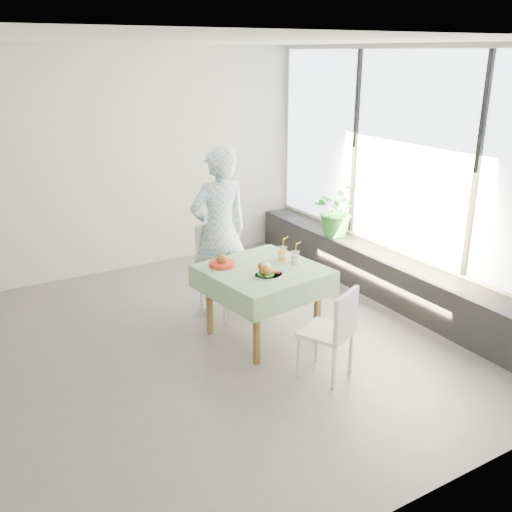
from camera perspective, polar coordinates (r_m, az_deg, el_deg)
floor at (r=5.50m, az=-9.29°, el=-10.12°), size 6.00×6.00×0.00m
ceiling at (r=4.78m, az=-11.25°, el=20.43°), size 6.00×6.00×0.00m
wall_back at (r=7.30m, az=-17.31°, el=8.51°), size 6.00×0.02×2.80m
wall_front at (r=2.90m, az=8.02°, el=-7.49°), size 6.00×0.02×2.80m
wall_right at (r=6.59m, az=15.15°, el=7.58°), size 0.02×5.00×2.80m
window_pane at (r=6.52m, az=15.16°, el=9.71°), size 0.01×4.80×2.18m
window_ledge at (r=6.78m, az=13.10°, el=-2.09°), size 0.40×4.80×0.50m
cafe_table at (r=5.62m, az=0.70°, el=-3.90°), size 1.17×1.17×0.74m
chair_far at (r=6.24m, az=-3.05°, el=-3.00°), size 0.56×0.56×0.98m
chair_near at (r=5.09m, az=7.09°, el=-9.25°), size 0.53×0.53×0.84m
diner at (r=6.06m, az=-3.68°, el=2.39°), size 0.67×0.45×1.82m
main_dish at (r=5.29m, az=1.11°, el=-1.56°), size 0.28×0.28×0.15m
juice_cup_orange at (r=5.71m, az=2.64°, el=0.20°), size 0.10×0.10×0.27m
juice_cup_lemonade at (r=5.61m, az=3.93°, el=-0.22°), size 0.09×0.09×0.25m
second_dish at (r=5.56m, az=-3.41°, el=-0.66°), size 0.25×0.25×0.12m
potted_plant at (r=7.27m, az=7.89°, el=4.61°), size 0.79×0.80×0.67m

